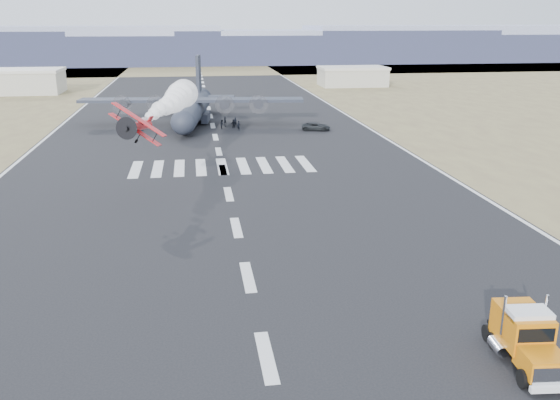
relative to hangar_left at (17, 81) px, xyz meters
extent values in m
plane|color=black|center=(52.00, -145.00, -3.41)|extent=(500.00, 500.00, 0.00)
cube|color=brown|center=(52.00, 85.00, -3.41)|extent=(500.00, 80.00, 0.00)
cube|color=#8A92B0|center=(-13.00, 115.00, 5.09)|extent=(150.00, 50.00, 17.00)
cube|color=#8A92B0|center=(52.00, 115.00, 3.09)|extent=(150.00, 50.00, 13.00)
cube|color=#8A92B0|center=(117.00, 115.00, 4.09)|extent=(150.00, 50.00, 15.00)
cube|color=#8A92B0|center=(182.00, 115.00, 5.09)|extent=(150.00, 50.00, 17.00)
cube|color=#A5A393|center=(0.00, 0.00, -0.41)|extent=(24.00, 14.00, 6.00)
cube|color=beige|center=(0.00, 0.00, 2.89)|extent=(24.50, 14.50, 0.80)
cube|color=#A5A393|center=(98.00, 5.00, -0.81)|extent=(20.00, 12.00, 5.20)
cube|color=beige|center=(98.00, 5.00, 2.09)|extent=(20.50, 12.50, 0.80)
cube|color=black|center=(67.42, -147.04, -2.86)|extent=(1.68, 6.78, 0.25)
cube|color=orange|center=(67.16, -149.99, -2.08)|extent=(2.47, 2.56, 1.28)
cube|color=silver|center=(67.05, -151.22, -2.17)|extent=(2.18, 0.34, 1.09)
cube|color=white|center=(67.03, -151.41, -2.86)|extent=(2.48, 0.52, 0.35)
cube|color=orange|center=(67.32, -148.22, -1.24)|extent=(2.62, 1.99, 2.17)
cube|color=black|center=(67.24, -149.06, -0.89)|extent=(2.17, 0.31, 0.89)
cube|color=white|center=(67.34, -147.92, -0.10)|extent=(2.60, 1.79, 0.49)
cube|color=orange|center=(67.48, -146.45, -1.53)|extent=(2.63, 2.19, 2.57)
cylinder|color=black|center=(65.99, -150.28, -2.86)|extent=(0.49, 1.12, 1.09)
cylinder|color=black|center=(66.36, -146.15, -2.86)|extent=(0.49, 1.12, 1.09)
cylinder|color=black|center=(68.62, -146.36, -2.86)|extent=(0.49, 1.12, 1.09)
cylinder|color=black|center=(66.45, -145.17, -2.86)|extent=(0.49, 1.12, 1.09)
cylinder|color=black|center=(68.71, -145.37, -2.86)|extent=(0.49, 1.12, 1.09)
cylinder|color=red|center=(42.06, -109.36, 5.10)|extent=(1.99, 5.67, 1.00)
sphere|color=black|center=(42.10, -109.14, 5.49)|extent=(0.78, 0.78, 0.78)
cylinder|color=black|center=(41.58, -111.99, 5.10)|extent=(1.22, 0.86, 1.12)
cylinder|color=black|center=(41.51, -112.38, 5.10)|extent=(2.42, 0.47, 2.45)
cube|color=red|center=(41.98, -109.80, 4.70)|extent=(5.90, 2.14, 3.54)
cube|color=red|center=(41.92, -110.13, 6.04)|extent=(6.09, 2.17, 3.66)
cube|color=red|center=(42.52, -106.83, 5.65)|extent=(0.29, 1.01, 1.12)
cube|color=red|center=(42.52, -106.83, 5.10)|extent=(2.34, 1.17, 0.09)
cylinder|color=black|center=(41.02, -110.08, 3.76)|extent=(0.22, 0.51, 0.49)
cylinder|color=black|center=(42.78, -110.40, 3.76)|extent=(0.22, 0.51, 0.49)
sphere|color=white|center=(42.56, -106.61, 5.10)|extent=(0.78, 0.78, 0.78)
sphere|color=white|center=(43.04, -103.98, 5.13)|extent=(1.18, 1.18, 1.18)
sphere|color=white|center=(43.52, -101.34, 5.16)|extent=(1.57, 1.57, 1.57)
sphere|color=white|center=(44.00, -98.71, 5.20)|extent=(1.97, 1.97, 1.97)
sphere|color=white|center=(44.48, -96.07, 5.23)|extent=(2.37, 2.37, 2.37)
sphere|color=white|center=(44.96, -93.44, 5.26)|extent=(2.76, 2.76, 2.76)
sphere|color=white|center=(45.44, -90.81, 5.30)|extent=(3.16, 3.16, 3.16)
sphere|color=white|center=(45.92, -88.17, 5.33)|extent=(3.56, 3.56, 3.56)
sphere|color=white|center=(46.40, -85.54, 5.36)|extent=(3.95, 3.95, 3.95)
sphere|color=white|center=(46.88, -82.90, 5.40)|extent=(4.35, 4.35, 4.35)
cylinder|color=#1E212D|center=(48.29, -58.43, -0.58)|extent=(7.92, 30.70, 4.34)
sphere|color=#1E212D|center=(46.49, -73.53, -0.58)|extent=(4.34, 4.34, 4.34)
cone|color=#1E212D|center=(50.10, -43.34, -0.58)|extent=(5.09, 6.98, 4.34)
cube|color=#1E212D|center=(48.16, -59.51, 1.48)|extent=(43.66, 9.69, 0.54)
cylinder|color=#1E212D|center=(35.16, -58.50, 0.94)|extent=(2.43, 4.33, 1.95)
cylinder|color=#3F3F44|center=(34.91, -60.66, 0.94)|extent=(3.67, 0.49, 3.69)
cylinder|color=#1E212D|center=(41.63, -59.28, 0.94)|extent=(2.43, 4.33, 1.95)
cylinder|color=#3F3F44|center=(41.37, -61.43, 0.94)|extent=(3.67, 0.49, 3.69)
cylinder|color=#1E212D|center=(54.57, -60.82, 0.94)|extent=(2.43, 4.33, 1.95)
cylinder|color=#3F3F44|center=(54.31, -62.98, 0.94)|extent=(3.67, 0.49, 3.69)
cylinder|color=#1E212D|center=(61.04, -61.60, 0.94)|extent=(2.43, 4.33, 1.95)
cylinder|color=#3F3F44|center=(60.78, -63.75, 0.94)|extent=(3.67, 0.49, 3.69)
cube|color=#1E212D|center=(49.84, -45.50, 4.84)|extent=(1.23, 4.93, 8.69)
cube|color=#1E212D|center=(49.91, -44.96, 0.28)|extent=(15.48, 5.04, 0.38)
cube|color=#1E212D|center=(46.05, -57.07, -2.21)|extent=(2.07, 6.62, 1.74)
cylinder|color=black|center=(46.05, -57.07, -2.81)|extent=(0.68, 1.25, 1.19)
cube|color=#1E212D|center=(50.79, -57.64, -2.21)|extent=(2.07, 6.62, 1.74)
cylinder|color=black|center=(50.79, -57.64, -2.81)|extent=(0.68, 1.25, 1.19)
cylinder|color=black|center=(46.88, -70.29, -2.92)|extent=(0.55, 1.02, 0.98)
imported|color=black|center=(70.98, -69.13, -2.67)|extent=(5.76, 3.63, 1.48)
imported|color=black|center=(56.32, -63.02, -2.50)|extent=(0.82, 0.76, 1.82)
imported|color=black|center=(47.17, -65.15, -2.52)|extent=(1.01, 0.91, 1.77)
imported|color=black|center=(44.41, -61.11, -2.50)|extent=(0.68, 1.23, 1.81)
imported|color=black|center=(54.37, -62.31, -2.49)|extent=(0.65, 1.13, 1.84)
imported|color=black|center=(38.68, -64.63, -2.58)|extent=(0.88, 0.62, 1.65)
imported|color=black|center=(55.91, -63.96, -2.58)|extent=(1.51, 1.34, 1.65)
imported|color=black|center=(56.62, -66.96, -2.51)|extent=(0.84, 0.85, 1.80)
imported|color=black|center=(53.67, -64.83, -2.51)|extent=(0.59, 0.90, 1.79)
camera|label=1|loc=(48.10, -176.96, 16.61)|focal=38.00mm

